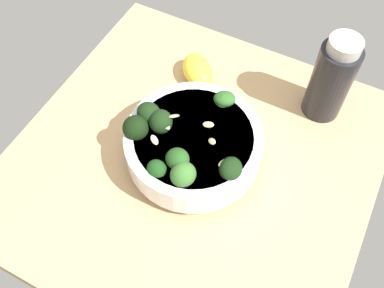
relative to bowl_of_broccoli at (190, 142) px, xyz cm
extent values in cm
cube|color=tan|center=(0.63, 0.12, -7.08)|extent=(60.46, 60.46, 4.89)
cylinder|color=white|center=(0.27, 0.25, -3.77)|extent=(12.50, 12.50, 1.73)
cylinder|color=white|center=(0.27, 0.25, -0.31)|extent=(22.73, 22.73, 5.19)
cylinder|color=silver|center=(0.27, 0.25, 1.88)|extent=(19.43, 19.43, 0.80)
cylinder|color=#2F662B|center=(-4.93, -0.60, 1.52)|extent=(1.95, 2.19, 1.89)
ellipsoid|color=black|center=(-4.93, -0.60, 3.47)|extent=(5.10, 6.18, 5.34)
cylinder|color=#3C7A32|center=(-8.17, -3.18, 0.88)|extent=(2.02, 1.90, 1.96)
ellipsoid|color=black|center=(-8.17, -3.18, 2.85)|extent=(5.48, 6.29, 5.29)
cylinder|color=#4A8F3C|center=(-1.57, -7.94, 0.71)|extent=(1.47, 1.63, 1.56)
ellipsoid|color=#194216|center=(-1.57, -7.94, 2.23)|extent=(3.94, 4.26, 3.62)
cylinder|color=#589D47|center=(0.42, -5.33, 1.55)|extent=(1.80, 1.72, 1.29)
ellipsoid|color=#23511C|center=(0.42, -5.33, 3.11)|extent=(5.79, 4.88, 5.06)
cylinder|color=#3C7A32|center=(-7.83, -0.69, 0.76)|extent=(1.36, 1.50, 1.49)
ellipsoid|color=black|center=(-7.83, -0.69, 2.11)|extent=(3.27, 2.59, 2.94)
cylinder|color=#2F662B|center=(8.51, -2.85, 0.72)|extent=(1.91, 1.62, 1.88)
ellipsoid|color=black|center=(8.51, -2.85, 2.50)|extent=(4.71, 4.70, 4.63)
cylinder|color=#4A8F3C|center=(2.65, -7.25, 1.19)|extent=(2.13, 1.98, 1.45)
ellipsoid|color=#386B2B|center=(2.65, -7.25, 2.96)|extent=(5.53, 5.86, 5.40)
cylinder|color=#589D47|center=(1.86, 8.69, 0.81)|extent=(1.61, 1.75, 1.65)
ellipsoid|color=#2D6023|center=(1.86, 8.69, 2.31)|extent=(3.53, 4.41, 4.08)
cylinder|color=#3C7A32|center=(1.90, 9.12, 0.80)|extent=(1.84, 1.67, 1.52)
ellipsoid|color=#2D6023|center=(1.90, 9.12, 2.46)|extent=(5.45, 5.63, 3.51)
cylinder|color=#3C7A32|center=(-7.61, 0.34, 1.29)|extent=(1.62, 1.57, 1.68)
ellipsoid|color=black|center=(-7.61, 0.34, 3.10)|extent=(5.64, 5.74, 5.52)
ellipsoid|color=#DBBC84|center=(7.19, -2.77, 3.21)|extent=(1.75, 2.08, 0.87)
ellipsoid|color=#DBBC84|center=(2.49, 1.53, 4.79)|extent=(2.03, 1.40, 0.99)
ellipsoid|color=#DBBC84|center=(3.88, -0.37, 2.87)|extent=(1.96, 1.80, 1.22)
ellipsoid|color=#DBBC84|center=(-3.17, 0.65, 4.57)|extent=(2.03, 1.96, 0.85)
ellipsoid|color=#DBBC84|center=(-3.71, -1.22, 4.01)|extent=(1.95, 1.30, 0.87)
ellipsoid|color=#DBBC84|center=(-4.34, -3.78, 2.84)|extent=(2.07, 1.81, 0.82)
ellipsoid|color=yellow|center=(-7.03, 16.71, -2.40)|extent=(9.73, 9.71, 4.47)
cylinder|color=black|center=(16.74, 20.64, 2.84)|extent=(6.99, 6.99, 14.97)
cylinder|color=#B7B2A8|center=(16.74, 20.64, 11.38)|extent=(5.50, 5.50, 2.10)
camera|label=1|loc=(18.24, -34.61, 60.08)|focal=40.63mm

